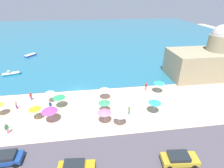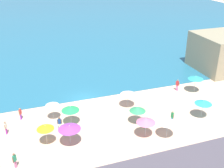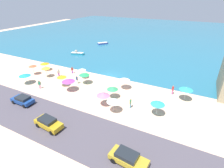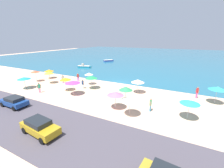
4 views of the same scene
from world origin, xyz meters
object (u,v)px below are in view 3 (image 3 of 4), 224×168
Objects in this scene: beach_umbrella_6 at (113,88)px; bather_2 at (173,89)px; bather_3 at (72,70)px; parked_car_2 at (23,100)px; beach_umbrella_0 at (25,75)px; beach_umbrella_8 at (84,74)px; parked_car_1 at (128,158)px; skiff_offshore at (103,43)px; beach_umbrella_9 at (46,68)px; skiff_nearshore at (77,53)px; beach_umbrella_1 at (45,63)px; beach_umbrella_11 at (32,66)px; beach_umbrella_13 at (103,94)px; parked_car_3 at (48,123)px; beach_umbrella_7 at (82,69)px; beach_umbrella_3 at (124,79)px; beach_umbrella_10 at (158,103)px; beach_umbrella_12 at (62,77)px; bather_1 at (39,84)px; bather_4 at (130,103)px; beach_umbrella_4 at (68,81)px; beach_umbrella_2 at (113,100)px; bather_5 at (77,79)px; beach_umbrella_5 at (186,89)px; bather_0 at (59,72)px.

beach_umbrella_6 reaches higher than bather_2.
parked_car_2 is (0.79, -14.26, -0.13)m from bather_3.
beach_umbrella_8 is (10.92, 5.59, 0.20)m from beach_umbrella_0.
parked_car_1 is 1.15× the size of skiff_offshore.
beach_umbrella_9 is 28.26m from parked_car_1.
parked_car_2 is at bearing -79.04° from skiff_offshore.
bather_3 is 0.38× the size of skiff_nearshore.
beach_umbrella_1 reaches higher than skiff_offshore.
beach_umbrella_6 is 21.08m from beach_umbrella_11.
beach_umbrella_8 is 6.72m from bather_3.
beach_umbrella_13 is 0.57× the size of parked_car_3.
beach_umbrella_7 reaches higher than skiff_offshore.
beach_umbrella_3 reaches higher than bather_3.
beach_umbrella_12 is (-19.44, 0.87, 0.04)m from beach_umbrella_10.
beach_umbrella_3 is 26.22m from skiff_nearshore.
beach_umbrella_11 reaches higher than beach_umbrella_10.
bather_2 is (20.49, 6.82, -1.16)m from beach_umbrella_12.
beach_umbrella_7 is 0.58× the size of parked_car_3.
beach_umbrella_0 is 4.31m from bather_1.
bather_4 is 32.34m from skiff_nearshore.
beach_umbrella_1 is 0.86× the size of beach_umbrella_4.
beach_umbrella_2 is at bearing -1.29° from bather_1.
beach_umbrella_7 is 30.63m from skiff_offshore.
beach_umbrella_3 is 0.99× the size of beach_umbrella_12.
beach_umbrella_12 is (-2.43, 0.91, -0.01)m from beach_umbrella_4.
bather_2 is (19.03, 1.93, -1.20)m from beach_umbrella_7.
beach_umbrella_12 is at bearing -8.69° from beach_umbrella_11.
beach_umbrella_9 is 8.20m from bather_5.
beach_umbrella_7 is 11.92m from beach_umbrella_11.
beach_umbrella_5 reaches higher than beach_umbrella_10.
parked_car_1 is at bearing -38.96° from bather_3.
beach_umbrella_1 is at bearing -178.78° from beach_umbrella_7.
beach_umbrella_11 reaches higher than beach_umbrella_0.
beach_umbrella_0 is at bearing -161.46° from bather_2.
bather_1 is (-3.40, -2.79, -1.21)m from beach_umbrella_12.
bather_2 is at bearing 1.61° from bather_3.
beach_umbrella_8 is 1.03× the size of beach_umbrella_12.
beach_umbrella_3 is at bearing 144.50° from beach_umbrella_10.
bather_4 is at bearing -18.41° from beach_umbrella_8.
beach_umbrella_8 is (12.86, -1.65, 0.35)m from beach_umbrella_1.
bather_4 is (25.09, -2.43, -1.21)m from beach_umbrella_11.
beach_umbrella_2 is 18.59m from bather_0.
beach_umbrella_7 is at bearing 1.22° from beach_umbrella_1.
bather_0 is at bearing 167.15° from bather_4.
beach_umbrella_5 is at bearing 42.38° from beach_umbrella_2.
beach_umbrella_2 reaches higher than beach_umbrella_7.
beach_umbrella_0 is 10.15m from beach_umbrella_4.
beach_umbrella_8 is (-7.74, 2.42, 0.19)m from beach_umbrella_6.
beach_umbrella_3 is 1.38× the size of bather_4.
beach_umbrella_7 is at bearing 155.89° from beach_umbrella_6.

